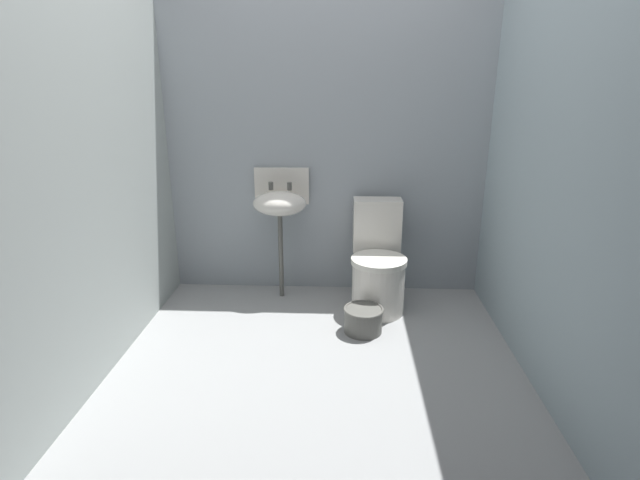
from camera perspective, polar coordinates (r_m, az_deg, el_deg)
ground_plane at (r=3.07m, az=-0.28°, el=-15.03°), size 2.83×2.79×0.08m
wall_back at (r=3.85m, az=0.68°, el=10.05°), size 2.83×0.10×2.19m
wall_left at (r=3.06m, az=-24.75°, el=6.27°), size 0.10×2.59×2.19m
wall_right at (r=2.95m, az=25.35°, el=5.78°), size 0.10×2.59×2.19m
toilet_near_wall at (r=3.67m, az=6.67°, el=-3.06°), size 0.40×0.59×0.78m
sink at (r=3.74m, az=-4.63°, el=4.38°), size 0.42×0.35×0.99m
bucket at (r=3.39m, az=5.01°, el=-9.09°), size 0.27×0.27×0.18m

